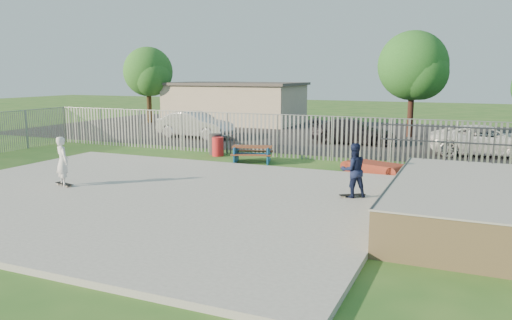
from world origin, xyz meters
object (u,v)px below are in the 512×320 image
at_px(car_white, 487,141).
at_px(skater_navy, 353,170).
at_px(trash_bin_grey, 215,144).
at_px(picnic_table, 252,154).
at_px(car_silver, 195,125).
at_px(tree_left, 148,72).
at_px(tree_mid, 413,66).
at_px(trash_bin_red, 218,147).
at_px(skater_white, 63,161).
at_px(funbox, 374,168).
at_px(car_dark, 353,131).

xyz_separation_m(car_white, skater_navy, (-3.89, -11.12, 0.24)).
height_order(trash_bin_grey, skater_navy, skater_navy).
xyz_separation_m(picnic_table, car_silver, (-6.62, 6.35, 0.44)).
height_order(trash_bin_grey, tree_left, tree_left).
bearing_deg(tree_mid, skater_navy, -88.92).
bearing_deg(car_silver, trash_bin_grey, -135.92).
relative_size(picnic_table, tree_left, 0.35).
height_order(picnic_table, skater_navy, skater_navy).
relative_size(trash_bin_red, tree_mid, 0.14).
bearing_deg(tree_left, skater_white, -61.44).
relative_size(car_silver, tree_left, 0.80).
height_order(tree_left, tree_mid, tree_mid).
relative_size(funbox, car_dark, 0.49).
bearing_deg(tree_left, car_silver, -40.22).
distance_m(trash_bin_red, tree_mid, 13.94).
xyz_separation_m(skater_navy, skater_white, (-9.26, -2.32, 0.00)).
distance_m(car_silver, car_dark, 9.47).
xyz_separation_m(funbox, car_silver, (-11.99, 6.62, 0.61)).
bearing_deg(trash_bin_grey, car_silver, 129.02).
bearing_deg(car_silver, tree_left, 54.84).
xyz_separation_m(trash_bin_red, car_white, (11.70, 5.12, 0.29)).
xyz_separation_m(car_silver, tree_left, (-8.35, 7.06, 3.21)).
relative_size(tree_left, skater_white, 3.60).
relative_size(funbox, car_silver, 0.48).
distance_m(trash_bin_grey, car_white, 12.94).
bearing_deg(car_white, car_dark, 68.03).
bearing_deg(car_dark, funbox, -164.29).
distance_m(car_silver, tree_mid, 13.66).
relative_size(trash_bin_grey, tree_mid, 0.16).
bearing_deg(trash_bin_red, car_dark, 53.20).
xyz_separation_m(funbox, skater_white, (-9.03, -7.11, 0.77)).
bearing_deg(car_white, skater_white, 126.56).
bearing_deg(funbox, picnic_table, -162.16).
height_order(tree_left, skater_navy, tree_left).
bearing_deg(car_silver, tree_mid, -59.35).
relative_size(car_silver, tree_mid, 0.75).
height_order(funbox, tree_left, tree_left).
height_order(trash_bin_grey, car_silver, car_silver).
relative_size(car_white, skater_navy, 3.11).
xyz_separation_m(tree_left, skater_navy, (20.57, -18.46, -3.04)).
distance_m(funbox, skater_navy, 4.85).
xyz_separation_m(tree_mid, skater_navy, (0.32, -17.10, -3.36)).
bearing_deg(trash_bin_grey, car_white, 21.56).
height_order(trash_bin_red, skater_white, skater_white).
distance_m(funbox, car_silver, 13.71).
distance_m(funbox, car_white, 7.58).
distance_m(skater_navy, skater_white, 9.54).
height_order(car_white, tree_left, tree_left).
distance_m(trash_bin_grey, car_dark, 8.23).
xyz_separation_m(tree_left, skater_white, (11.31, -20.79, -3.04)).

